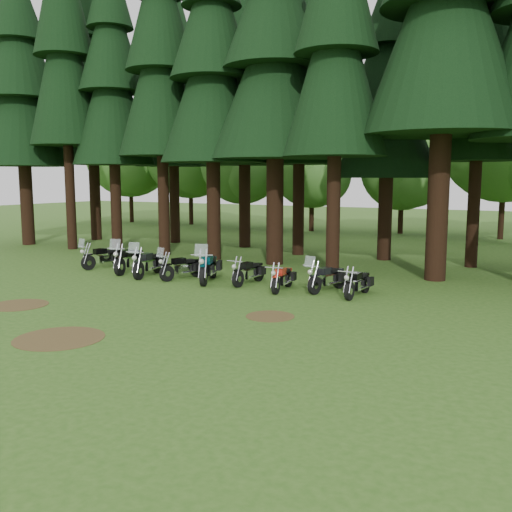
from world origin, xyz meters
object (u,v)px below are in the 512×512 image
object	(u,v)px
motorcycle_1	(130,260)
motorcycle_2	(148,264)
motorcycle_0	(103,258)
motorcycle_6	(282,279)
motorcycle_8	(358,284)
motorcycle_4	(208,268)
motorcycle_7	(327,279)
motorcycle_3	(182,268)
motorcycle_5	(249,273)

from	to	relation	value
motorcycle_1	motorcycle_2	distance (m)	1.35
motorcycle_0	motorcycle_6	bearing A→B (deg)	9.69
motorcycle_8	motorcycle_4	bearing A→B (deg)	-175.62
motorcycle_2	motorcycle_7	distance (m)	7.41
motorcycle_8	motorcycle_3	bearing A→B (deg)	-175.86
motorcycle_6	motorcycle_8	world-z (taller)	motorcycle_8
motorcycle_6	motorcycle_1	bearing A→B (deg)	169.53
motorcycle_6	motorcycle_7	bearing A→B (deg)	15.44
motorcycle_7	motorcycle_5	bearing A→B (deg)	-164.11
motorcycle_5	motorcycle_6	xyz separation A→B (m)	(1.62, -0.47, -0.01)
motorcycle_2	motorcycle_3	distance (m)	1.56
motorcycle_1	motorcycle_4	world-z (taller)	motorcycle_4
motorcycle_0	motorcycle_3	distance (m)	4.68
motorcycle_6	motorcycle_7	size ratio (longest dim) A/B	0.93
motorcycle_7	motorcycle_1	bearing A→B (deg)	-165.10
motorcycle_2	motorcycle_8	size ratio (longest dim) A/B	1.18
motorcycle_0	motorcycle_8	distance (m)	11.70
motorcycle_1	motorcycle_5	xyz separation A→B (m)	(5.64, 0.11, -0.08)
motorcycle_3	motorcycle_5	world-z (taller)	motorcycle_3
motorcycle_1	motorcycle_4	bearing A→B (deg)	-16.30
motorcycle_1	motorcycle_8	bearing A→B (deg)	-13.41
motorcycle_2	motorcycle_3	size ratio (longest dim) A/B	1.14
motorcycle_3	motorcycle_8	bearing A→B (deg)	18.30
motorcycle_1	motorcycle_5	world-z (taller)	motorcycle_1
motorcycle_5	motorcycle_8	distance (m)	4.26
motorcycle_1	motorcycle_6	xyz separation A→B (m)	(7.26, -0.36, -0.10)
motorcycle_1	motorcycle_8	size ratio (longest dim) A/B	1.19
motorcycle_0	motorcycle_2	size ratio (longest dim) A/B	0.91
motorcycle_0	motorcycle_5	distance (m)	7.44
motorcycle_3	motorcycle_6	bearing A→B (deg)	15.28
motorcycle_4	motorcycle_7	bearing A→B (deg)	-15.89
motorcycle_1	motorcycle_5	distance (m)	5.64
motorcycle_4	motorcycle_7	xyz separation A→B (m)	(4.61, 0.48, -0.08)
motorcycle_0	motorcycle_1	xyz separation A→B (m)	(1.79, -0.34, 0.05)
motorcycle_4	motorcycle_5	distance (m)	1.61
motorcycle_1	motorcycle_7	xyz separation A→B (m)	(8.68, 0.25, -0.06)
motorcycle_1	motorcycle_4	distance (m)	4.08
motorcycle_5	motorcycle_1	bearing A→B (deg)	-176.50
motorcycle_0	motorcycle_2	bearing A→B (deg)	1.12
motorcycle_0	motorcycle_8	size ratio (longest dim) A/B	1.07
motorcycle_3	motorcycle_0	bearing A→B (deg)	-170.25
motorcycle_0	motorcycle_4	world-z (taller)	motorcycle_4
motorcycle_4	motorcycle_6	world-z (taller)	motorcycle_4
motorcycle_0	motorcycle_6	xyz separation A→B (m)	(9.05, -0.70, -0.05)
motorcycle_6	motorcycle_8	distance (m)	2.65
motorcycle_2	motorcycle_3	xyz separation A→B (m)	(1.55, 0.14, -0.06)
motorcycle_4	motorcycle_3	bearing A→B (deg)	158.45
motorcycle_6	motorcycle_8	size ratio (longest dim) A/B	0.98
motorcycle_2	motorcycle_4	world-z (taller)	motorcycle_4
motorcycle_5	motorcycle_8	world-z (taller)	motorcycle_5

